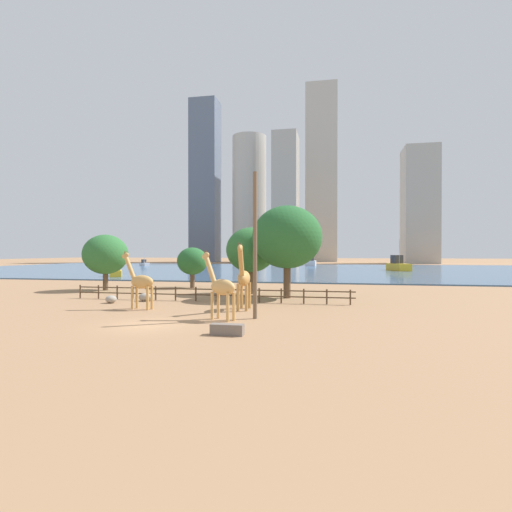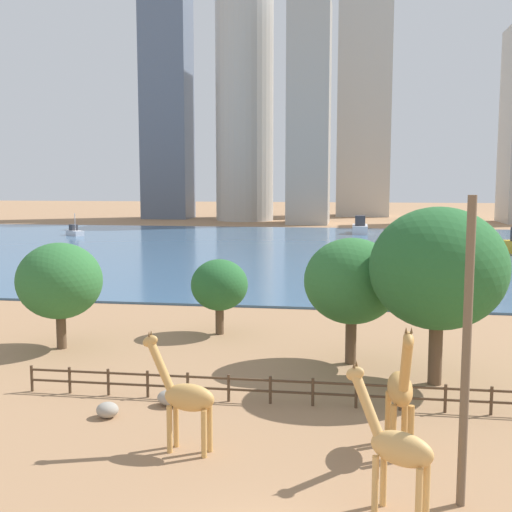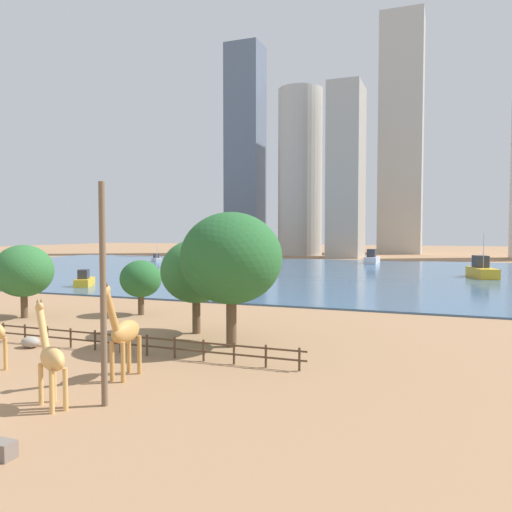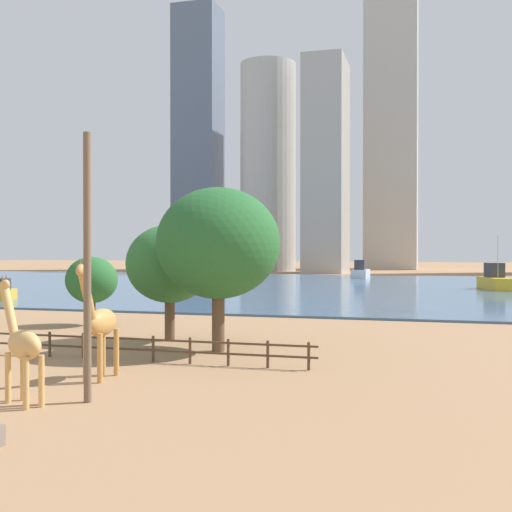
{
  "view_description": "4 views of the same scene",
  "coord_description": "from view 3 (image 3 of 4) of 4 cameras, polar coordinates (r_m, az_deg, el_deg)",
  "views": [
    {
      "loc": [
        11.25,
        -22.69,
        4.48
      ],
      "look_at": [
        -0.04,
        34.72,
        3.92
      ],
      "focal_mm": 28.0,
      "sensor_mm": 36.0,
      "label": 1
    },
    {
      "loc": [
        2.42,
        -16.56,
        10.35
      ],
      "look_at": [
        -3.95,
        26.0,
        5.21
      ],
      "focal_mm": 45.0,
      "sensor_mm": 36.0,
      "label": 2
    },
    {
      "loc": [
        19.98,
        -14.37,
        7.71
      ],
      "look_at": [
        -0.18,
        39.05,
        4.94
      ],
      "focal_mm": 35.0,
      "sensor_mm": 36.0,
      "label": 3
    },
    {
      "loc": [
        18.39,
        -17.22,
        5.6
      ],
      "look_at": [
        3.27,
        35.75,
        5.05
      ],
      "focal_mm": 45.0,
      "sensor_mm": 36.0,
      "label": 4
    }
  ],
  "objects": [
    {
      "name": "enclosure_fence",
      "position": [
        33.86,
        -16.46,
        -9.18
      ],
      "size": [
        26.12,
        0.14,
        1.3
      ],
      "color": "#4C3826",
      "rests_on": "ground"
    },
    {
      "name": "tree_right_tall",
      "position": [
        33.25,
        -2.85,
        -0.27
      ],
      "size": [
        6.82,
        6.82,
        9.03
      ],
      "color": "brown",
      "rests_on": "ground"
    },
    {
      "name": "tree_left_small",
      "position": [
        49.15,
        -25.04,
        -1.57
      ],
      "size": [
        5.17,
        5.17,
        6.55
      ],
      "color": "brown",
      "rests_on": "ground"
    },
    {
      "name": "tree_center_broad",
      "position": [
        47.43,
        -13.04,
        -2.58
      ],
      "size": [
        3.82,
        3.82,
        5.08
      ],
      "color": "brown",
      "rests_on": "ground"
    },
    {
      "name": "boat_sailboat",
      "position": [
        128.05,
        -11.29,
        -0.33
      ],
      "size": [
        4.43,
        4.22,
        4.05
      ],
      "rotation": [
        0.0,
        0.0,
        5.55
      ],
      "color": "silver",
      "rests_on": "harbor_water"
    },
    {
      "name": "skyline_block_right",
      "position": [
        180.37,
        -1.23,
        11.98
      ],
      "size": [
        12.14,
        10.89,
        73.12
      ],
      "primitive_type": "cube",
      "color": "slate",
      "rests_on": "ground"
    },
    {
      "name": "tree_left_large",
      "position": [
        37.94,
        -6.86,
        -1.77
      ],
      "size": [
        5.35,
        5.35,
        7.14
      ],
      "color": "brown",
      "rests_on": "ground"
    },
    {
      "name": "skyline_block_central",
      "position": [
        154.03,
        10.27,
        9.45
      ],
      "size": [
        9.6,
        14.46,
        51.44
      ],
      "primitive_type": "cube",
      "color": "#ADA89E",
      "rests_on": "ground"
    },
    {
      "name": "giraffe_tall",
      "position": [
        24.1,
        -22.38,
        -10.67
      ],
      "size": [
        2.96,
        1.97,
        4.64
      ],
      "rotation": [
        0.0,
        0.0,
        2.64
      ],
      "color": "tan",
      "rests_on": "ground"
    },
    {
      "name": "ground_plane",
      "position": [
        96.77,
        8.7,
        -1.82
      ],
      "size": [
        400.0,
        400.0,
        0.0
      ],
      "primitive_type": "plane",
      "color": "#9E7551"
    },
    {
      "name": "giraffe_companion",
      "position": [
        27.3,
        -14.88,
        -8.39
      ],
      "size": [
        1.06,
        3.39,
        5.26
      ],
      "rotation": [
        0.0,
        0.0,
        4.77
      ],
      "color": "#C18C47",
      "rests_on": "ground"
    },
    {
      "name": "harbor_water",
      "position": [
        93.83,
        8.32,
        -1.9
      ],
      "size": [
        180.0,
        86.0,
        0.2
      ],
      "primitive_type": "cube",
      "color": "#3D6084",
      "rests_on": "ground"
    },
    {
      "name": "boat_tug",
      "position": [
        89.84,
        24.4,
        -1.48
      ],
      "size": [
        4.8,
        8.63,
        7.35
      ],
      "rotation": [
        0.0,
        0.0,
        4.95
      ],
      "color": "gold",
      "rests_on": "harbor_water"
    },
    {
      "name": "utility_pole",
      "position": [
        22.94,
        -17.07,
        -4.25
      ],
      "size": [
        0.28,
        0.28,
        9.89
      ],
      "primitive_type": "cylinder",
      "color": "brown",
      "rests_on": "ground"
    },
    {
      "name": "boat_barge",
      "position": [
        73.23,
        -19.02,
        -2.64
      ],
      "size": [
        4.18,
        5.54,
        2.32
      ],
      "rotation": [
        0.0,
        0.0,
        2.07
      ],
      "color": "gold",
      "rests_on": "harbor_water"
    },
    {
      "name": "boat_ferry",
      "position": [
        121.87,
        13.11,
        -0.28
      ],
      "size": [
        2.85,
        7.81,
        3.43
      ],
      "rotation": [
        0.0,
        0.0,
        1.57
      ],
      "color": "silver",
      "rests_on": "harbor_water"
    },
    {
      "name": "boulder_by_pole",
      "position": [
        36.84,
        -24.37,
        -8.95
      ],
      "size": [
        1.31,
        0.99,
        0.75
      ],
      "primitive_type": "ellipsoid",
      "color": "gray",
      "rests_on": "ground"
    },
    {
      "name": "skyline_tower_needle",
      "position": [
        166.47,
        5.06,
        9.44
      ],
      "size": [
        14.49,
        14.49,
        54.09
      ],
      "primitive_type": "cylinder",
      "color": "#B7B2A8",
      "rests_on": "ground"
    },
    {
      "name": "skyline_tower_glass",
      "position": [
        188.03,
        16.27,
        13.08
      ],
      "size": [
        14.62,
        13.53,
        83.36
      ],
      "primitive_type": "cube",
      "color": "#B7B2A8",
      "rests_on": "ground"
    }
  ]
}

